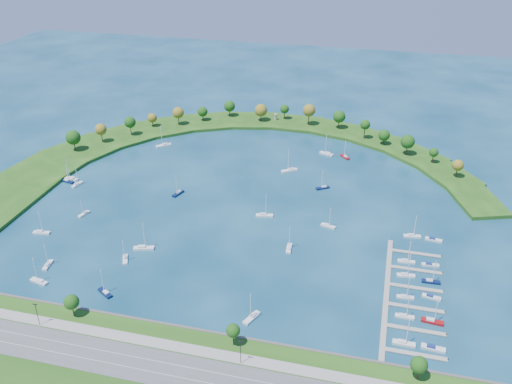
% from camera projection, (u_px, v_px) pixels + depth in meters
% --- Properties ---
extents(ground, '(700.00, 700.00, 0.00)m').
position_uv_depth(ground, '(245.00, 202.00, 302.00)').
color(ground, '#082E46').
rests_on(ground, ground).
extents(south_shoreline, '(420.00, 43.10, 11.60)m').
position_uv_depth(south_shoreline, '(153.00, 365.00, 196.75)').
color(south_shoreline, '#1D4512').
rests_on(south_shoreline, ground).
extents(breakwater, '(286.74, 247.64, 2.00)m').
position_uv_depth(breakwater, '(194.00, 155.00, 353.12)').
color(breakwater, '#1D4512').
rests_on(breakwater, ground).
extents(breakwater_trees, '(241.36, 95.11, 15.35)m').
position_uv_depth(breakwater_trees, '(254.00, 123.00, 376.39)').
color(breakwater_trees, '#382314').
rests_on(breakwater_trees, breakwater).
extents(harbor_tower, '(2.60, 2.60, 4.40)m').
position_uv_depth(harbor_tower, '(276.00, 117.00, 403.05)').
color(harbor_tower, gray).
rests_on(harbor_tower, breakwater).
extents(dock_system, '(24.28, 82.00, 1.60)m').
position_uv_depth(dock_system, '(404.00, 296.00, 231.31)').
color(dock_system, gray).
rests_on(dock_system, ground).
extents(moored_boat_0, '(5.09, 7.79, 11.16)m').
position_uv_depth(moored_boat_0, '(125.00, 259.00, 253.74)').
color(moored_boat_0, silver).
rests_on(moored_boat_0, ground).
extents(moored_boat_1, '(3.79, 7.31, 10.35)m').
position_uv_depth(moored_boat_1, '(84.00, 213.00, 289.42)').
color(moored_boat_1, silver).
rests_on(moored_boat_1, ground).
extents(moored_boat_2, '(9.60, 3.58, 13.79)m').
position_uv_depth(moored_boat_2, '(71.00, 178.00, 324.49)').
color(moored_boat_2, silver).
rests_on(moored_boat_2, ground).
extents(moored_boat_3, '(7.89, 4.23, 11.17)m').
position_uv_depth(moored_boat_3, '(328.00, 225.00, 279.00)').
color(moored_boat_3, silver).
rests_on(moored_boat_3, ground).
extents(moored_boat_4, '(8.19, 6.25, 12.05)m').
position_uv_depth(moored_boat_4, '(105.00, 292.00, 232.54)').
color(moored_boat_4, '#09163A').
rests_on(moored_boat_4, ground).
extents(moored_boat_5, '(6.66, 7.08, 11.17)m').
position_uv_depth(moored_boat_5, '(345.00, 156.00, 351.32)').
color(moored_boat_5, maroon).
rests_on(moored_boat_5, ground).
extents(moored_boat_6, '(3.89, 8.01, 11.34)m').
position_uv_depth(moored_boat_6, '(77.00, 184.00, 318.41)').
color(moored_boat_6, silver).
rests_on(moored_boat_6, ground).
extents(moored_boat_7, '(9.49, 5.84, 13.52)m').
position_uv_depth(moored_boat_7, '(327.00, 153.00, 355.27)').
color(moored_boat_7, silver).
rests_on(moored_boat_7, ground).
extents(moored_boat_8, '(9.22, 4.29, 13.07)m').
position_uv_depth(moored_boat_8, '(264.00, 215.00, 287.88)').
color(moored_boat_8, silver).
rests_on(moored_boat_8, ground).
extents(moored_boat_9, '(4.65, 8.49, 12.03)m').
position_uv_depth(moored_boat_9, '(178.00, 193.00, 308.89)').
color(moored_boat_9, '#09163A').
rests_on(moored_boat_9, ground).
extents(moored_boat_10, '(2.94, 8.21, 11.83)m').
position_uv_depth(moored_boat_10, '(289.00, 248.00, 261.46)').
color(moored_boat_10, silver).
rests_on(moored_boat_10, ground).
extents(moored_boat_11, '(8.54, 3.48, 12.19)m').
position_uv_depth(moored_boat_11, '(41.00, 232.00, 273.53)').
color(moored_boat_11, silver).
rests_on(moored_boat_11, ground).
extents(moored_boat_12, '(8.24, 4.00, 11.67)m').
position_uv_depth(moored_boat_12, '(68.00, 181.00, 321.84)').
color(moored_boat_12, '#09163A').
rests_on(moored_boat_12, ground).
extents(moored_boat_13, '(7.80, 6.19, 11.59)m').
position_uv_depth(moored_boat_13, '(323.00, 187.00, 314.79)').
color(moored_boat_13, '#09163A').
rests_on(moored_boat_13, ground).
extents(moored_boat_14, '(5.75, 9.03, 12.91)m').
position_uv_depth(moored_boat_14, '(252.00, 317.00, 218.98)').
color(moored_boat_14, silver).
rests_on(moored_boat_14, ground).
extents(moored_boat_15, '(9.65, 8.05, 14.56)m').
position_uv_depth(moored_boat_15, '(290.00, 170.00, 333.95)').
color(moored_boat_15, silver).
rests_on(moored_boat_15, ground).
extents(moored_boat_16, '(3.05, 7.75, 11.08)m').
position_uv_depth(moored_boat_16, '(48.00, 264.00, 249.84)').
color(moored_boat_16, silver).
rests_on(moored_boat_16, ground).
extents(moored_boat_17, '(9.99, 5.30, 14.15)m').
position_uv_depth(moored_boat_17, '(144.00, 248.00, 261.49)').
color(moored_boat_17, silver).
rests_on(moored_boat_17, ground).
extents(moored_boat_18, '(8.76, 4.13, 12.42)m').
position_uv_depth(moored_boat_18, '(39.00, 281.00, 239.32)').
color(moored_boat_18, silver).
rests_on(moored_boat_18, ground).
extents(moored_boat_19, '(9.47, 8.64, 14.76)m').
position_uv_depth(moored_boat_19, '(164.00, 145.00, 366.74)').
color(moored_boat_19, silver).
rests_on(moored_boat_19, ground).
extents(docked_boat_0, '(8.45, 2.62, 12.32)m').
position_uv_depth(docked_boat_0, '(404.00, 343.00, 206.58)').
color(docked_boat_0, silver).
rests_on(docked_boat_0, ground).
extents(docked_boat_1, '(8.91, 3.20, 1.78)m').
position_uv_depth(docked_boat_1, '(433.00, 348.00, 204.53)').
color(docked_boat_1, silver).
rests_on(docked_boat_1, ground).
extents(docked_boat_2, '(7.46, 2.11, 10.95)m').
position_uv_depth(docked_boat_2, '(405.00, 316.00, 219.69)').
color(docked_boat_2, silver).
rests_on(docked_boat_2, ground).
extents(docked_boat_3, '(8.80, 3.23, 12.65)m').
position_uv_depth(docked_boat_3, '(432.00, 321.00, 217.10)').
color(docked_boat_3, maroon).
rests_on(docked_boat_3, ground).
extents(docked_boat_4, '(7.22, 2.61, 10.39)m').
position_uv_depth(docked_boat_4, '(405.00, 296.00, 230.18)').
color(docked_boat_4, silver).
rests_on(docked_boat_4, ground).
extents(docked_boat_5, '(7.85, 3.33, 1.55)m').
position_uv_depth(docked_boat_5, '(431.00, 297.00, 230.37)').
color(docked_boat_5, silver).
rests_on(docked_boat_5, ground).
extents(docked_boat_6, '(8.06, 3.22, 11.52)m').
position_uv_depth(docked_boat_6, '(406.00, 275.00, 243.12)').
color(docked_boat_6, silver).
rests_on(docked_boat_6, ground).
extents(docked_boat_7, '(7.83, 2.44, 11.40)m').
position_uv_depth(docked_boat_7, '(431.00, 281.00, 239.28)').
color(docked_boat_7, '#09163A').
rests_on(docked_boat_7, ground).
extents(docked_boat_8, '(7.85, 2.70, 11.35)m').
position_uv_depth(docked_boat_8, '(406.00, 261.00, 252.26)').
color(docked_boat_8, silver).
rests_on(docked_boat_8, ground).
extents(docked_boat_9, '(7.77, 2.77, 1.55)m').
position_uv_depth(docked_boat_9, '(430.00, 265.00, 250.13)').
color(docked_boat_9, silver).
rests_on(docked_boat_9, ground).
extents(docked_boat_10, '(8.44, 3.58, 12.02)m').
position_uv_depth(docked_boat_10, '(412.00, 236.00, 270.70)').
color(docked_boat_10, silver).
rests_on(docked_boat_10, ground).
extents(docked_boat_11, '(8.19, 3.31, 1.62)m').
position_uv_depth(docked_boat_11, '(433.00, 240.00, 268.19)').
color(docked_boat_11, silver).
rests_on(docked_boat_11, ground).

